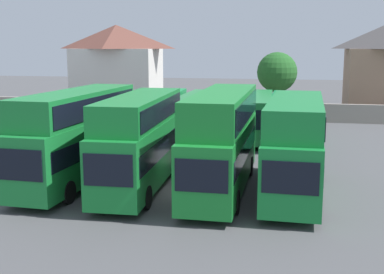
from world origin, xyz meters
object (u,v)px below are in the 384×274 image
Objects in this scene: bus_2 at (140,137)px; tree_left_of_lot at (277,72)px; bus_3 at (222,136)px; house_terrace_left at (117,66)px; bus_4 at (295,142)px; bus_5 at (160,112)px; bus_7 at (255,114)px; bus_1 at (77,132)px; bus_6 at (197,113)px; bus_8 at (287,115)px; house_terrace_centre at (382,70)px.

tree_left_of_lot is (5.84, 28.26, 1.89)m from bus_2.
bus_3 is 37.13m from house_terrace_left.
bus_4 reaches higher than bus_5.
bus_5 is at bearing -142.74° from bus_4.
bus_7 is 25.09m from house_terrace_left.
tree_left_of_lot is (-1.94, 27.70, 1.92)m from bus_4.
bus_6 is (3.56, 15.63, -0.88)m from bus_1.
bus_3 is at bearing -10.88° from bus_8.
bus_3 is at bearing 22.89° from bus_5.
bus_7 reaches higher than bus_6.
bus_2 is at bearing -82.74° from bus_3.
bus_5 is (-10.88, 15.08, -0.73)m from bus_4.
bus_4 is at bearing 93.41° from bus_1.
bus_4 is (3.60, 0.04, -0.16)m from bus_3.
house_terrace_left is (-17.75, 17.49, 2.97)m from bus_7.
bus_2 is at bearing -116.97° from house_terrace_centre.
bus_3 is 1.03× the size of bus_6.
bus_7 is (7.77, 0.21, 0.01)m from bus_5.
bus_7 is 1.67× the size of tree_left_of_lot.
bus_6 is at bearing 169.72° from bus_1.
bus_7 is 1.10× the size of house_terrace_left.
bus_3 is (4.17, 0.52, 0.12)m from bus_2.
bus_3 is at bearing 15.81° from bus_6.
bus_6 is 21.87m from house_terrace_left.
bus_6 is 13.86m from tree_left_of_lot.
bus_6 is at bearing -164.51° from bus_3.
bus_7 reaches higher than bus_8.
bus_2 is 0.93× the size of bus_7.
bus_4 is 1.03× the size of house_terrace_left.
bus_3 is 1.08× the size of bus_4.
bus_2 is 0.92× the size of bus_3.
tree_left_of_lot is (-1.32, 12.63, 2.67)m from bus_8.
house_terrace_centre is (16.69, 16.64, 2.87)m from bus_6.
house_terrace_centre is at bearing 166.06° from bus_4.
bus_6 is 4.74m from bus_7.
bus_5 is 10.26m from bus_8.
house_terrace_centre is (20.25, 32.27, 1.99)m from bus_1.
bus_5 is at bearing -60.57° from house_terrace_left.
bus_3 reaches higher than bus_6.
house_terrace_centre is (29.70, -0.68, -0.15)m from house_terrace_left.
bus_5 is at bearing -82.47° from bus_6.
bus_2 is at bearing -84.46° from bus_4.
bus_1 is 18.69m from bus_8.
bus_6 is 1.17× the size of house_terrace_centre.
bus_5 is at bearing -179.43° from bus_1.
house_terrace_centre reaches higher than bus_5.
bus_3 is at bearing 94.70° from bus_2.
bus_4 is 0.92× the size of bus_5.
bus_5 is 26.20m from house_terrace_centre.
bus_4 is at bearing -86.00° from tree_left_of_lot.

